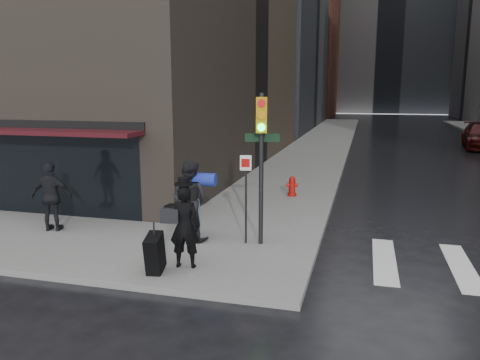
% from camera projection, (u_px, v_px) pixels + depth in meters
% --- Properties ---
extents(ground, '(140.00, 140.00, 0.00)m').
position_uv_depth(ground, '(223.00, 261.00, 10.50)').
color(ground, black).
rests_on(ground, ground).
extents(sidewalk_left, '(4.00, 50.00, 0.15)m').
position_uv_depth(sidewalk_left, '(326.00, 139.00, 36.10)').
color(sidewalk_left, slate).
rests_on(sidewalk_left, ground).
extents(bldg_left_far, '(22.00, 20.00, 26.00)m').
position_uv_depth(bldg_left_far, '(261.00, 28.00, 70.18)').
color(bldg_left_far, brown).
rests_on(bldg_left_far, ground).
extents(bldg_distant, '(40.00, 12.00, 32.00)m').
position_uv_depth(bldg_distant, '(390.00, 18.00, 79.95)').
color(bldg_distant, slate).
rests_on(bldg_distant, ground).
extents(storefront, '(8.40, 1.11, 2.83)m').
position_uv_depth(storefront, '(15.00, 158.00, 13.75)').
color(storefront, black).
rests_on(storefront, ground).
extents(man_overcoat, '(1.00, 1.10, 1.93)m').
position_uv_depth(man_overcoat, '(178.00, 230.00, 9.55)').
color(man_overcoat, black).
rests_on(man_overcoat, ground).
extents(man_jeans, '(1.39, 0.86, 1.97)m').
position_uv_depth(man_jeans, '(189.00, 200.00, 11.38)').
color(man_jeans, black).
rests_on(man_jeans, ground).
extents(man_greycoat, '(1.13, 0.64, 1.82)m').
position_uv_depth(man_greycoat, '(52.00, 197.00, 12.13)').
color(man_greycoat, black).
rests_on(man_greycoat, ground).
extents(traffic_light, '(0.88, 0.49, 3.57)m').
position_uv_depth(traffic_light, '(260.00, 149.00, 10.74)').
color(traffic_light, black).
rests_on(traffic_light, ground).
extents(fire_hydrant, '(0.40, 0.31, 0.70)m').
position_uv_depth(fire_hydrant, '(292.00, 187.00, 16.27)').
color(fire_hydrant, '#A20E09').
rests_on(fire_hydrant, ground).
extents(parked_car_4, '(1.91, 4.20, 1.40)m').
position_uv_depth(parked_car_4, '(478.00, 131.00, 36.11)').
color(parked_car_4, '#3E3E43').
rests_on(parked_car_4, ground).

